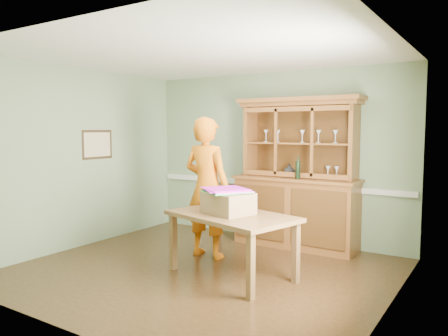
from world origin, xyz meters
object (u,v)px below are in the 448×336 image
Objects in this scene: cardboard_box at (228,203)px; person at (207,187)px; dining_table at (232,221)px; china_hutch at (297,195)px.

cardboard_box is 0.28× the size of person.
person reaches higher than dining_table.
person is (-0.73, 0.52, 0.30)m from dining_table.
person is at bearing 159.37° from dining_table.
cardboard_box reaches higher than dining_table.
dining_table is 0.95m from person.
cardboard_box is 0.86m from person.
cardboard_box is at bearing -95.33° from china_hutch.
china_hutch is 4.08× the size of cardboard_box.
cardboard_box is (-0.16, -1.70, 0.10)m from china_hutch.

